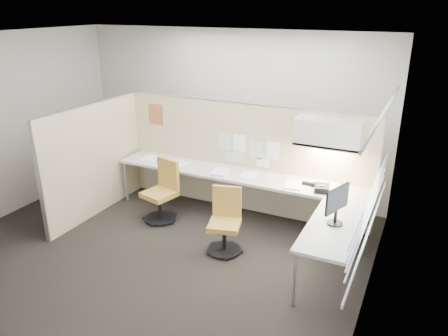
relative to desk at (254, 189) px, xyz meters
The scene contains 26 objects.
floor 1.58m from the desk, 129.58° to the right, with size 5.50×4.50×0.01m, color black.
ceiling 2.64m from the desk, 129.58° to the right, with size 5.50×4.50×0.01m, color white.
wall_back 1.66m from the desk, 129.62° to the left, with size 5.50×0.02×2.80m, color beige.
wall_front 3.59m from the desk, 105.41° to the right, with size 5.50×0.02×2.80m, color beige.
wall_left 3.93m from the desk, 162.99° to the right, with size 0.02×4.50×2.80m, color beige.
wall_right 2.28m from the desk, 31.75° to the right, with size 0.02×4.50×2.80m, color beige.
window_pane 2.32m from the desk, 32.11° to the right, with size 0.01×2.80×1.30m, color #A3B1BD.
partition_back 0.67m from the desk, 128.75° to the left, with size 4.10×0.06×1.75m, color beige.
partition_left 2.52m from the desk, 165.56° to the right, with size 0.06×2.20×1.75m, color beige.
desk is the anchor object (origin of this frame).
overhead_bin 1.35m from the desk, 15.24° to the left, with size 0.90×0.36×0.38m, color beige.
task_light_strip 1.22m from the desk, 15.24° to the left, with size 0.60×0.06×0.02m, color #FFEABF.
pinned_papers 0.69m from the desk, 124.37° to the left, with size 1.01×0.00×0.47m.
poster 2.19m from the desk, 167.47° to the left, with size 0.28×0.00×0.35m, color orange.
chair_left 1.42m from the desk, 162.90° to the right, with size 0.53×0.55×0.94m.
chair_right 0.85m from the desk, 95.23° to the right, with size 0.50×0.52×0.88m.
monitor 1.66m from the desk, 31.49° to the right, with size 0.19×0.43×0.47m.
phone 1.01m from the desk, ahead, with size 0.24×0.23×0.12m.
stapler 0.78m from the desk, 12.63° to the left, with size 0.14×0.04×0.05m, color black.
tape_dispenser 0.90m from the desk, 10.20° to the left, with size 0.10×0.06×0.06m, color black.
coat_hook 2.90m from the desk, 154.49° to the right, with size 0.18×0.46×1.37m.
paper_stack_0 1.93m from the desk, behind, with size 0.23×0.30×0.03m, color white.
paper_stack_1 1.37m from the desk, behind, with size 0.23×0.30×0.02m, color white.
paper_stack_2 0.59m from the desk, behind, with size 0.23×0.30×0.05m, color white.
paper_stack_3 0.25m from the desk, 134.96° to the left, with size 0.23×0.30×0.02m, color white.
paper_stack_4 0.60m from the desk, ahead, with size 0.23×0.30×0.02m, color white.
Camera 1 is at (3.11, -4.41, 3.18)m, focal length 35.00 mm.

